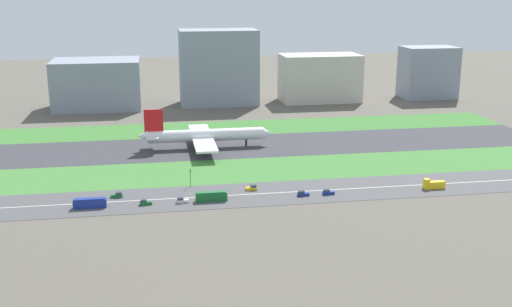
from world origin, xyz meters
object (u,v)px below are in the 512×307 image
truck_0 (433,185)px  terminal_building (97,84)px  cargo_warehouse (428,72)px  airliner (203,135)px  bus_1 (90,203)px  bus_0 (211,196)px  car_2 (303,194)px  car_1 (145,202)px  car_0 (117,195)px  car_4 (328,192)px  office_tower (320,78)px  traffic_light (190,177)px  hangar_building (219,67)px  car_3 (182,200)px  car_6 (252,188)px  fuel_tank_west (237,83)px

truck_0 → terminal_building: terminal_building is taller
terminal_building → cargo_warehouse: size_ratio=1.49×
airliner → bus_1: 91.29m
terminal_building → bus_0: bearing=-74.3°
airliner → car_2: 84.05m
car_1 → truck_0: size_ratio=0.52×
car_0 → car_4: same height
terminal_building → bus_1: bearing=-86.9°
car_1 → office_tower: 225.46m
traffic_light → office_tower: (99.64, 174.01, 11.49)m
car_4 → hangar_building: size_ratio=0.09×
airliner → cargo_warehouse: size_ratio=1.78×
car_3 → terminal_building: 197.35m
airliner → car_6: 69.44m
car_0 → bus_1: bearing=-132.4°
cargo_warehouse → fuel_tank_west: 136.70m
car_1 → bus_0: bus_0 is taller
airliner → car_6: (13.05, -68.00, -5.31)m
car_4 → cargo_warehouse: 230.73m
car_6 → terminal_building: (-70.83, 182.00, 14.52)m
traffic_light → bus_1: bearing=-154.1°
hangar_building → car_2: bearing=-86.9°
car_4 → terminal_building: size_ratio=0.08×
car_0 → office_tower: 222.78m
car_1 → fuel_tank_west: 246.27m
car_4 → fuel_tank_west: (-1.76, 237.00, 5.82)m
cargo_warehouse → car_4: bearing=-123.5°
car_6 → fuel_tank_west: (25.89, 227.00, 5.82)m
car_1 → car_2: same height
airliner → traffic_light: bearing=-99.6°
car_4 → bus_1: 87.94m
bus_0 → fuel_tank_west: fuel_tank_west is taller
truck_0 → office_tower: bearing=-91.9°
terminal_building → truck_0: bearing=-53.7°
car_0 → airliner: bearing=60.7°
airliner → office_tower: size_ratio=1.23×
office_tower → car_3: bearing=-118.4°
car_6 → bus_0: (-16.78, -10.00, 0.90)m
terminal_building → fuel_tank_west: bearing=24.9°
terminal_building → office_tower: 147.29m
cargo_warehouse → fuel_tank_west: cargo_warehouse is taller
car_0 → car_1: 14.40m
traffic_light → fuel_tank_west: fuel_tank_west is taller
car_0 → hangar_building: 192.67m
car_1 → terminal_building: size_ratio=0.08×
car_1 → bus_0: (24.02, 0.00, 0.90)m
bus_1 → hangar_building: size_ratio=0.23×
airliner → truck_0: 114.21m
bus_0 → office_tower: (93.24, 192.00, 13.96)m
traffic_light → terminal_building: 180.76m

